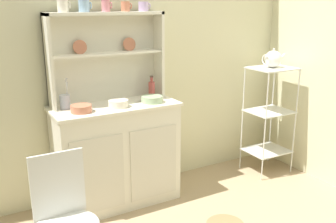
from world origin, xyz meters
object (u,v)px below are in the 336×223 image
Objects in this scene: cup_cream_0 at (63,6)px; bowl_mixing_large at (81,109)px; utensil_jar at (65,101)px; jam_bottle at (152,89)px; wire_chair at (63,212)px; hutch_cabinet at (117,153)px; porcelain_teapot at (273,59)px; hutch_shelf_unit at (105,50)px; bakers_rack at (269,110)px.

bowl_mixing_large is (0.03, -0.20, -0.74)m from cup_cream_0.
jam_bottle is at bearing 0.65° from utensil_jar.
bowl_mixing_large reaches higher than wire_chair.
hutch_cabinet is 5.46× the size of jam_bottle.
cup_cream_0 is 0.71m from utensil_jar.
cup_cream_0 reaches higher than bowl_mixing_large.
utensil_jar is (-0.75, -0.01, -0.02)m from jam_bottle.
porcelain_teapot reaches higher than utensil_jar.
bowl_mixing_large is 0.85× the size of jam_bottle.
wire_chair is at bearing -107.25° from utensil_jar.
cup_cream_0 is (-0.33, -0.04, 0.35)m from hutch_shelf_unit.
hutch_shelf_unit reaches higher than porcelain_teapot.
cup_cream_0 is 0.99m from jam_bottle.
cup_cream_0 is (0.33, 0.95, 1.11)m from wire_chair.
porcelain_teapot is (2.21, 0.69, 0.62)m from wire_chair.
utensil_jar is 0.95× the size of porcelain_teapot.
bakers_rack reaches higher than bowl_mixing_large.
wire_chair is at bearing -128.40° from hutch_cabinet.
hutch_shelf_unit is 0.55m from bowl_mixing_large.
hutch_cabinet is at bearing -167.09° from jam_bottle.
bakers_rack is 4.19× the size of porcelain_teapot.
bowl_mixing_large is 0.69m from jam_bottle.
cup_cream_0 is at bearing 172.12° from porcelain_teapot.
cup_cream_0 is at bearing -172.76° from hutch_shelf_unit.
porcelain_teapot is (1.88, -0.26, -0.49)m from cup_cream_0.
hutch_shelf_unit reaches higher than hutch_cabinet.
hutch_cabinet is at bearing 174.92° from porcelain_teapot.
bakers_rack is 1.24× the size of wire_chair.
utensil_jar is (-1.93, 0.22, 0.28)m from bakers_rack.
hutch_shelf_unit is at bearing 168.36° from jam_bottle.
wire_chair is 3.53× the size of utensil_jar.
jam_bottle is (-1.18, 0.22, 0.30)m from bakers_rack.
bowl_mixing_large is (0.36, 0.76, 0.37)m from wire_chair.
hutch_shelf_unit is 0.48m from cup_cream_0.
hutch_cabinet is 0.97× the size of bakers_rack.
jam_bottle is at bearing 169.20° from porcelain_teapot.
hutch_shelf_unit is at bearing 90.00° from hutch_cabinet.
bakers_rack is 1.96m from utensil_jar.
bakers_rack is at bearing 36.34° from wire_chair.
porcelain_teapot reaches higher than bakers_rack.
utensil_jar is (0.28, 0.91, 0.40)m from wire_chair.
bowl_mixing_large is (-0.30, -0.07, 0.45)m from hutch_cabinet.
hutch_shelf_unit is 5.09× the size of jam_bottle.
bowl_mixing_large is at bearing -141.42° from hutch_shelf_unit.
jam_bottle is at bearing 169.21° from bakers_rack.
hutch_cabinet is 1.20× the size of wire_chair.
wire_chair is 9.02× the size of cup_cream_0.
hutch_cabinet is at bearing -11.69° from utensil_jar.
hutch_shelf_unit is at bearing 7.24° from cup_cream_0.
wire_chair is 1.03m from utensil_jar.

